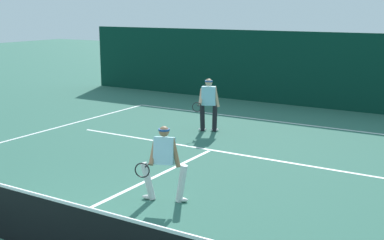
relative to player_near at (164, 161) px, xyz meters
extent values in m
cube|color=white|center=(-1.01, 7.91, -0.83)|extent=(10.98, 0.10, 0.01)
cube|color=white|center=(-1.01, 3.69, -0.83)|extent=(8.95, 0.10, 0.01)
cube|color=white|center=(-1.01, 0.39, -0.83)|extent=(0.10, 6.40, 0.01)
cube|color=black|center=(-1.01, -2.81, -0.37)|extent=(11.84, 0.02, 0.93)
cube|color=white|center=(-1.01, -2.81, 0.12)|extent=(11.84, 0.03, 0.05)
cylinder|color=silver|center=(0.32, 0.13, -0.45)|extent=(0.28, 0.21, 0.78)
cylinder|color=silver|center=(-0.32, -0.10, -0.45)|extent=(0.33, 0.23, 0.78)
ellipsoid|color=white|center=(0.32, 0.13, -0.79)|extent=(0.28, 0.19, 0.09)
ellipsoid|color=white|center=(-0.32, -0.10, -0.79)|extent=(0.28, 0.19, 0.09)
cube|color=#9EDBEA|center=(0.00, 0.01, 0.20)|extent=(0.48, 0.42, 0.57)
cylinder|color=#9E704C|center=(0.21, 0.09, 0.18)|extent=(0.23, 0.16, 0.59)
cylinder|color=#9E704C|center=(-0.21, -0.06, 0.18)|extent=(0.24, 0.46, 0.50)
sphere|color=#9E704C|center=(0.00, 0.01, 0.59)|extent=(0.20, 0.20, 0.20)
cylinder|color=#19478C|center=(0.00, 0.01, 0.62)|extent=(0.28, 0.28, 0.04)
cylinder|color=black|center=(-0.17, -0.31, -0.03)|extent=(0.12, 0.26, 0.03)
torus|color=black|center=(-0.06, -0.63, -0.03)|extent=(0.29, 0.12, 0.29)
cylinder|color=black|center=(-1.95, 5.61, -0.42)|extent=(0.21, 0.20, 0.83)
cylinder|color=black|center=(-2.30, 5.45, -0.42)|extent=(0.22, 0.20, 0.83)
ellipsoid|color=white|center=(-1.95, 5.61, -0.79)|extent=(0.28, 0.20, 0.09)
ellipsoid|color=white|center=(-2.30, 5.45, -0.79)|extent=(0.28, 0.20, 0.09)
cube|color=#8CCCE0|center=(-2.13, 5.53, 0.28)|extent=(0.49, 0.39, 0.58)
cylinder|color=tan|center=(-1.91, 5.62, 0.26)|extent=(0.23, 0.17, 0.64)
cylinder|color=tan|center=(-2.34, 5.44, 0.26)|extent=(0.31, 0.55, 0.46)
sphere|color=tan|center=(-2.13, 5.53, 0.70)|extent=(0.22, 0.22, 0.22)
cylinder|color=#19478C|center=(-2.13, 5.53, 0.74)|extent=(0.31, 0.31, 0.04)
cylinder|color=black|center=(-2.29, 5.19, 0.03)|extent=(0.13, 0.25, 0.03)
torus|color=black|center=(-2.15, 4.88, 0.03)|extent=(0.28, 0.14, 0.29)
cube|color=#073125|center=(-1.01, 11.00, 0.60)|extent=(20.49, 0.12, 2.87)
camera|label=1|loc=(5.41, -7.83, 2.93)|focal=47.49mm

